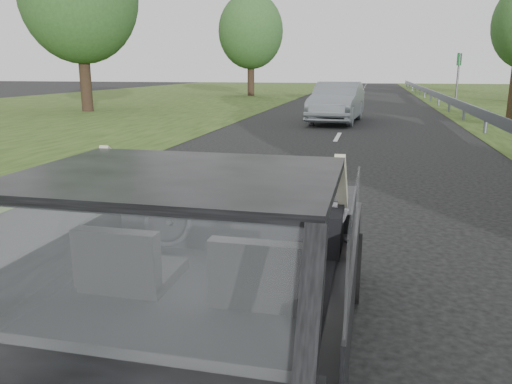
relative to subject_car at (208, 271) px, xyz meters
The scene contains 11 objects.
ground 0.72m from the subject_car, ahead, with size 140.00×140.00×0.00m, color #2C2C2C.
subject_car is the anchor object (origin of this frame).
dashboard 0.64m from the subject_car, 90.00° to the left, with size 1.58×0.45×0.30m, color black.
driver_seat 0.52m from the subject_car, 144.06° to the right, with size 0.50×0.72×0.42m, color black.
passenger_seat 0.52m from the subject_car, 35.94° to the right, with size 0.50×0.72×0.42m, color black.
steering_wheel 0.55m from the subject_car, 140.48° to the left, with size 0.36×0.36×0.04m, color black.
cat 0.78m from the subject_car, 71.33° to the left, with size 0.64×0.20×0.29m, color gray.
other_car 16.35m from the subject_car, 91.25° to the left, with size 1.78×4.52×1.49m, color #A0A7B0.
highway_sign 28.49m from the subject_car, 78.75° to the left, with size 0.11×1.12×2.81m, color #0A511D.
tree_5 22.50m from the subject_car, 123.14° to the left, with size 5.27×5.27×7.99m, color #2B4B21, non-canonical shape.
tree_6 35.01m from the subject_car, 103.14° to the left, with size 4.68×4.68×7.09m, color #2B4B21, non-canonical shape.
Camera 1 is at (0.95, -2.77, 1.96)m, focal length 35.00 mm.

